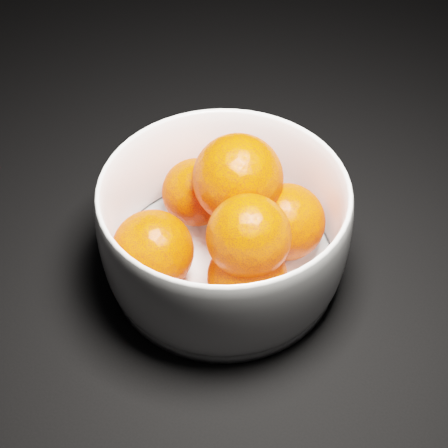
% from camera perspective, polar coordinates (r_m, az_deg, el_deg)
% --- Properties ---
extents(bowl, '(0.25, 0.25, 0.12)m').
position_cam_1_polar(bowl, '(0.63, 0.00, -0.38)').
color(bowl, white).
rests_on(bowl, ground).
extents(orange_pile, '(0.18, 0.18, 0.13)m').
position_cam_1_polar(orange_pile, '(0.62, 0.42, 0.19)').
color(orange_pile, '#F93702').
rests_on(orange_pile, bowl).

